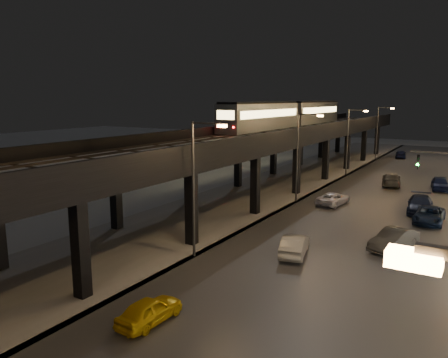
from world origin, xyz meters
The scene contains 21 objects.
ground centered at (0.00, 0.00, 0.00)m, with size 220.00×220.00×0.00m, color silver.
road_surface centered at (7.50, 35.00, 0.03)m, with size 17.00×120.00×0.06m, color #46474D.
under_viaduct_pavement centered at (-6.00, 35.00, 0.03)m, with size 11.00×120.00×0.06m, color #9FA1A8.
elevated_viaduct centered at (-6.00, 31.84, 5.62)m, with size 9.00×100.00×6.30m.
viaduct_trackbed centered at (-6.01, 31.97, 6.39)m, with size 8.40×100.00×0.32m.
viaduct_parapet_streetside centered at (-1.65, 32.00, 6.85)m, with size 0.30×100.00×1.10m, color black.
viaduct_parapet_far centered at (-10.35, 32.00, 6.85)m, with size 0.30×100.00×1.10m, color black.
streetlight_left_1 centered at (-0.43, 13.00, 5.24)m, with size 2.57×0.28×9.00m.
streetlight_left_2 centered at (-0.43, 31.00, 5.24)m, with size 2.57×0.28×9.00m.
streetlight_left_3 centered at (-0.43, 49.00, 5.24)m, with size 2.57×0.28×9.00m.
streetlight_left_4 centered at (-0.43, 67.00, 5.24)m, with size 2.57×0.28×9.00m.
subway_train centered at (-8.50, 47.62, 8.32)m, with size 2.87×35.17×3.42m.
car_taxi centered at (2.56, 4.71, 0.61)m, with size 1.44×3.58×1.22m, color #E3B70D.
car_near_white centered at (4.95, 16.68, 0.70)m, with size 1.48×4.25×1.40m, color #A1A1A1.
car_mid_silver centered at (2.87, 31.93, 0.61)m, with size 2.03×4.41×1.23m, color white.
car_mid_dark centered at (5.91, 44.99, 0.74)m, with size 2.07×5.10×1.48m, color #535455.
car_far_white centered at (2.57, 71.77, 0.71)m, with size 1.67×4.16×1.42m, color #0D1437.
car_onc_silver centered at (10.46, 21.17, 0.73)m, with size 1.55×4.44×1.46m, color #3E3F41.
car_onc_dark centered at (11.78, 29.70, 0.68)m, with size 2.24×4.86×1.35m, color #0A1736.
car_onc_white centered at (10.64, 33.02, 0.76)m, with size 2.13×5.24×1.52m, color #111B3C.
car_onc_red centered at (11.22, 45.13, 0.75)m, with size 1.78×4.41×1.50m, color #111A4E.
Camera 1 is at (15.33, -9.70, 10.43)m, focal length 35.00 mm.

